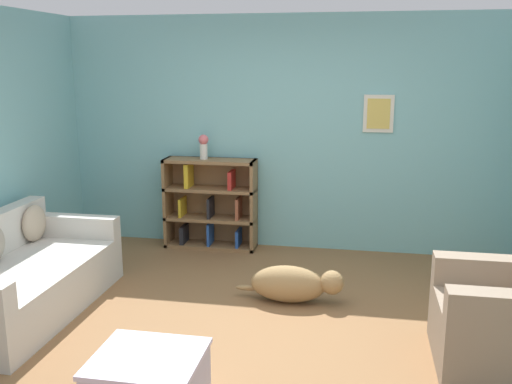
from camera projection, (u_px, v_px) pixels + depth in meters
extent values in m
plane|color=brown|center=(247.00, 332.00, 4.51)|extent=(14.00, 14.00, 0.00)
cube|color=#7AB7BC|center=(286.00, 134.00, 6.38)|extent=(5.60, 0.10, 2.60)
cube|color=silver|center=(379.00, 114.00, 6.09)|extent=(0.32, 0.02, 0.40)
cube|color=#DBBC56|center=(379.00, 114.00, 6.07)|extent=(0.24, 0.01, 0.32)
cube|color=beige|center=(24.00, 289.00, 4.84)|extent=(0.95, 1.89, 0.41)
cube|color=beige|center=(72.00, 226.00, 5.60)|extent=(0.95, 0.16, 0.21)
ellipsoid|color=tan|center=(34.00, 223.00, 5.44)|extent=(0.14, 0.35, 0.35)
cube|color=olive|center=(168.00, 202.00, 6.58)|extent=(0.04, 0.31, 1.03)
cube|color=olive|center=(254.00, 206.00, 6.40)|extent=(0.04, 0.31, 1.03)
cube|color=olive|center=(214.00, 201.00, 6.63)|extent=(1.04, 0.02, 1.03)
cube|color=olive|center=(211.00, 245.00, 6.60)|extent=(1.04, 0.31, 0.04)
cube|color=olive|center=(211.00, 218.00, 6.53)|extent=(1.04, 0.31, 0.04)
cube|color=olive|center=(210.00, 189.00, 6.45)|extent=(1.04, 0.31, 0.04)
cube|color=olive|center=(210.00, 161.00, 6.38)|extent=(1.04, 0.31, 0.04)
cube|color=black|center=(184.00, 235.00, 6.62)|extent=(0.05, 0.23, 0.22)
cube|color=gold|center=(182.00, 207.00, 6.55)|extent=(0.03, 0.23, 0.21)
cube|color=gold|center=(189.00, 175.00, 6.45)|extent=(0.05, 0.23, 0.27)
cube|color=#234C9E|center=(210.00, 234.00, 6.56)|extent=(0.03, 0.23, 0.28)
cube|color=black|center=(211.00, 207.00, 6.49)|extent=(0.03, 0.23, 0.23)
cube|color=#B22823|center=(232.00, 180.00, 6.37)|extent=(0.04, 0.23, 0.20)
cube|color=#234C9E|center=(239.00, 238.00, 6.51)|extent=(0.03, 0.23, 0.21)
cube|color=brown|center=(239.00, 208.00, 6.43)|extent=(0.03, 0.23, 0.24)
cube|color=gray|center=(505.00, 335.00, 3.97)|extent=(0.94, 0.87, 0.46)
cube|color=gray|center=(499.00, 272.00, 4.22)|extent=(0.94, 0.18, 0.22)
cube|color=silver|center=(147.00, 358.00, 3.35)|extent=(0.64, 0.58, 0.03)
ellipsoid|color=#9E7A4C|center=(288.00, 284.00, 5.06)|extent=(0.67, 0.30, 0.33)
sphere|color=#9E7A4C|center=(332.00, 282.00, 4.98)|extent=(0.21, 0.21, 0.21)
ellipsoid|color=#9E7A4C|center=(246.00, 288.00, 5.18)|extent=(0.20, 0.05, 0.05)
cylinder|color=silver|center=(204.00, 151.00, 6.37)|extent=(0.09, 0.09, 0.17)
sphere|color=#E06B70|center=(203.00, 140.00, 6.34)|extent=(0.11, 0.11, 0.11)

